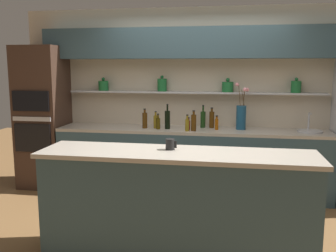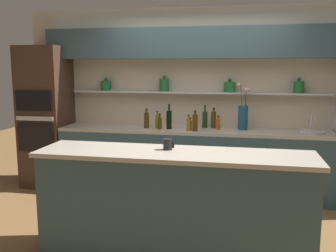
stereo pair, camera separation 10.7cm
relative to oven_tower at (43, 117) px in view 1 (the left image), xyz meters
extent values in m
plane|color=brown|center=(2.28, -1.24, -1.03)|extent=(12.00, 12.00, 0.00)
cube|color=beige|center=(2.28, 0.36, 0.27)|extent=(5.20, 0.10, 2.60)
cube|color=#B7B7BC|center=(2.21, 0.22, 0.37)|extent=(3.63, 0.18, 0.02)
cylinder|color=#19602D|center=(0.87, 0.21, 0.46)|extent=(0.15, 0.15, 0.14)
sphere|color=#19602D|center=(0.87, 0.21, 0.56)|extent=(0.05, 0.05, 0.05)
cylinder|color=#19602D|center=(1.75, 0.21, 0.48)|extent=(0.14, 0.14, 0.18)
sphere|color=#19602D|center=(1.75, 0.21, 0.59)|extent=(0.05, 0.05, 0.05)
cylinder|color=#19602D|center=(2.68, 0.21, 0.46)|extent=(0.16, 0.16, 0.14)
sphere|color=#19602D|center=(2.68, 0.21, 0.56)|extent=(0.06, 0.06, 0.06)
cylinder|color=#19602D|center=(3.60, 0.21, 0.47)|extent=(0.13, 0.13, 0.16)
sphere|color=#19602D|center=(3.60, 0.21, 0.57)|extent=(0.05, 0.05, 0.05)
cube|color=#334C56|center=(2.28, 0.14, 1.06)|extent=(4.42, 0.34, 0.42)
cube|color=#334C56|center=(2.21, 0.00, -0.59)|extent=(3.73, 0.62, 0.88)
cube|color=#ADA393|center=(2.21, 0.00, -0.13)|extent=(3.73, 0.62, 0.04)
cube|color=#334C56|center=(2.28, -1.86, -0.54)|extent=(2.43, 0.55, 0.98)
cube|color=#ADA393|center=(2.28, -1.86, -0.03)|extent=(2.49, 0.61, 0.04)
cube|color=#3D281E|center=(0.00, 0.00, 0.00)|extent=(0.64, 0.62, 2.07)
cube|color=black|center=(0.00, -0.32, -0.25)|extent=(0.54, 0.02, 0.40)
cube|color=black|center=(0.00, -0.32, 0.27)|extent=(0.54, 0.02, 0.28)
cube|color=#B7B7BC|center=(0.00, -0.32, 0.02)|extent=(0.57, 0.02, 0.06)
cylinder|color=navy|center=(2.88, 0.07, 0.05)|extent=(0.13, 0.13, 0.33)
cylinder|color=#4C3319|center=(2.91, 0.07, 0.32)|extent=(0.01, 0.03, 0.22)
sphere|color=pink|center=(2.95, 0.07, 0.43)|extent=(0.05, 0.05, 0.05)
cylinder|color=#4C3319|center=(2.85, 0.06, 0.36)|extent=(0.03, 0.07, 0.28)
sphere|color=pink|center=(2.81, 0.05, 0.50)|extent=(0.05, 0.05, 0.05)
cylinder|color=#4C3319|center=(2.90, 0.05, 0.33)|extent=(0.05, 0.03, 0.22)
sphere|color=pink|center=(2.92, 0.02, 0.44)|extent=(0.05, 0.05, 0.05)
cylinder|color=#4C3319|center=(2.91, 0.08, 0.33)|extent=(0.01, 0.04, 0.22)
sphere|color=pink|center=(2.95, 0.09, 0.44)|extent=(0.04, 0.04, 0.04)
cylinder|color=#B7B7BC|center=(3.77, 0.00, -0.10)|extent=(0.32, 0.32, 0.02)
cylinder|color=#B7B7BC|center=(3.77, 0.12, 0.02)|extent=(0.02, 0.02, 0.22)
cylinder|color=#B7B7BC|center=(3.77, 0.06, 0.13)|extent=(0.02, 0.12, 0.02)
cylinder|color=#4C2D0C|center=(1.56, -0.05, 0.00)|extent=(0.07, 0.07, 0.22)
cylinder|color=#4C2D0C|center=(1.56, -0.05, 0.13)|extent=(0.03, 0.03, 0.04)
cylinder|color=black|center=(1.56, -0.05, 0.16)|extent=(0.03, 0.03, 0.01)
cylinder|color=#193814|center=(2.35, 0.14, 0.00)|extent=(0.07, 0.07, 0.23)
cylinder|color=#193814|center=(2.35, 0.14, 0.15)|extent=(0.02, 0.02, 0.08)
cylinder|color=black|center=(2.35, 0.14, 0.20)|extent=(0.03, 0.03, 0.01)
cylinder|color=#4C2D0C|center=(2.48, 0.14, 0.00)|extent=(0.07, 0.07, 0.23)
cylinder|color=#4C2D0C|center=(2.48, 0.14, 0.14)|extent=(0.03, 0.03, 0.04)
cylinder|color=black|center=(2.48, 0.14, 0.17)|extent=(0.03, 0.03, 0.01)
cylinder|color=black|center=(1.88, -0.06, 0.01)|extent=(0.07, 0.07, 0.25)
cylinder|color=black|center=(1.88, -0.06, 0.18)|extent=(0.02, 0.02, 0.08)
cylinder|color=black|center=(1.88, -0.06, 0.23)|extent=(0.03, 0.03, 0.01)
cylinder|color=maroon|center=(2.17, -0.06, -0.05)|extent=(0.05, 0.05, 0.12)
cylinder|color=maroon|center=(2.17, -0.06, 0.03)|extent=(0.03, 0.03, 0.04)
cylinder|color=black|center=(2.17, -0.06, 0.05)|extent=(0.03, 0.03, 0.01)
cylinder|color=olive|center=(2.17, -0.18, -0.03)|extent=(0.05, 0.05, 0.16)
cylinder|color=olive|center=(2.17, -0.18, 0.07)|extent=(0.03, 0.03, 0.05)
cylinder|color=black|center=(2.17, -0.18, 0.10)|extent=(0.03, 0.03, 0.01)
cylinder|color=#9E4C0A|center=(2.55, -0.01, -0.04)|extent=(0.05, 0.05, 0.15)
cylinder|color=#9E4C0A|center=(2.55, -0.01, 0.05)|extent=(0.03, 0.03, 0.04)
cylinder|color=black|center=(2.55, -0.01, 0.08)|extent=(0.03, 0.03, 0.01)
cylinder|color=#4C2D0C|center=(2.25, -0.17, 0.00)|extent=(0.07, 0.07, 0.22)
cylinder|color=#4C2D0C|center=(2.25, -0.17, 0.13)|extent=(0.03, 0.03, 0.04)
cylinder|color=black|center=(2.25, -0.17, 0.16)|extent=(0.03, 0.03, 0.01)
cylinder|color=olive|center=(1.71, -0.03, -0.02)|extent=(0.06, 0.06, 0.18)
cylinder|color=olive|center=(1.71, -0.03, 0.09)|extent=(0.03, 0.03, 0.05)
cylinder|color=black|center=(1.71, -0.03, 0.12)|extent=(0.03, 0.03, 0.01)
cylinder|color=#47380A|center=(1.76, -0.10, -0.04)|extent=(0.06, 0.06, 0.15)
cylinder|color=#47380A|center=(1.76, -0.10, 0.06)|extent=(0.03, 0.03, 0.05)
cylinder|color=black|center=(1.76, -0.10, 0.09)|extent=(0.03, 0.03, 0.01)
cylinder|color=black|center=(2.20, -1.78, 0.04)|extent=(0.08, 0.08, 0.10)
cube|color=black|center=(2.25, -1.78, 0.04)|extent=(0.02, 0.01, 0.06)
camera|label=1|loc=(2.75, -5.08, 0.74)|focal=40.00mm
camera|label=2|loc=(2.85, -5.06, 0.74)|focal=40.00mm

